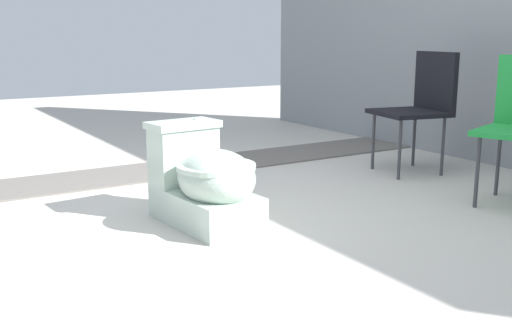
% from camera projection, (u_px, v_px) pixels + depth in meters
% --- Properties ---
extents(ground_plane, '(14.00, 14.00, 0.00)m').
position_uv_depth(ground_plane, '(231.00, 221.00, 3.11)').
color(ground_plane, '#B7B2A8').
extents(gravel_strip, '(0.56, 8.00, 0.01)m').
position_uv_depth(gravel_strip, '(206.00, 165.00, 4.43)').
color(gravel_strip, '#605B56').
rests_on(gravel_strip, ground).
extents(toilet, '(0.66, 0.43, 0.52)m').
position_uv_depth(toilet, '(206.00, 182.00, 3.02)').
color(toilet, '#B2C6B7').
rests_on(toilet, ground).
extents(folding_chair_left, '(0.52, 0.52, 0.83)m').
position_uv_depth(folding_chair_left, '(422.00, 99.00, 4.14)').
color(folding_chair_left, black).
rests_on(folding_chair_left, ground).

